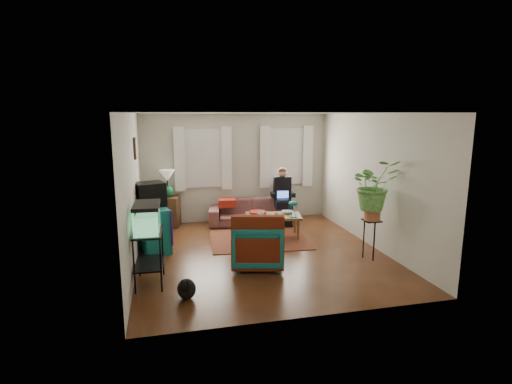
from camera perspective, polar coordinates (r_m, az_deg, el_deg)
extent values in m
cube|color=#4F2B14|center=(7.63, 0.70, -8.70)|extent=(4.50, 5.00, 0.01)
cube|color=white|center=(7.18, 0.75, 11.22)|extent=(4.50, 5.00, 0.01)
cube|color=silver|center=(9.71, -2.85, 3.47)|extent=(4.50, 0.01, 2.60)
cube|color=silver|center=(4.96, 7.71, -3.98)|extent=(4.50, 0.01, 2.60)
cube|color=silver|center=(7.11, -17.18, 0.18)|extent=(0.01, 5.00, 2.60)
cube|color=silver|center=(8.13, 16.30, 1.55)|extent=(0.01, 5.00, 2.60)
cube|color=white|center=(9.55, -7.58, 4.77)|extent=(1.08, 0.04, 1.38)
cube|color=white|center=(9.96, 4.28, 5.09)|extent=(1.08, 0.04, 1.38)
cube|color=white|center=(9.47, -7.53, 4.72)|extent=(1.36, 0.06, 1.50)
cube|color=white|center=(9.89, 4.42, 5.04)|extent=(1.36, 0.06, 1.50)
cube|color=#3D2616|center=(7.86, -16.80, 5.99)|extent=(0.04, 0.32, 0.40)
cube|color=brown|center=(8.39, 0.42, -6.79)|extent=(2.12, 1.76, 0.01)
imported|color=brown|center=(9.50, -0.58, -2.22)|extent=(2.13, 1.09, 0.80)
cube|color=#3B1F16|center=(9.53, -12.38, -2.74)|extent=(0.59, 0.59, 0.70)
cube|color=#11656A|center=(7.94, -14.63, -5.05)|extent=(0.73, 1.04, 0.85)
cube|color=black|center=(7.89, -14.92, -0.30)|extent=(0.64, 0.61, 0.45)
cube|color=black|center=(6.39, -15.01, -9.08)|extent=(0.45, 0.77, 0.84)
cube|color=#7FD899|center=(6.20, -15.31, -3.51)|extent=(0.41, 0.70, 0.44)
ellipsoid|color=black|center=(5.90, -9.90, -13.21)|extent=(0.33, 0.44, 0.34)
imported|color=#114F68|center=(6.91, 0.24, -7.06)|extent=(1.00, 0.96, 0.86)
cube|color=#9E0A0A|center=(6.54, 0.25, -6.47)|extent=(0.89, 0.39, 0.71)
cube|color=brown|center=(8.54, 2.44, -4.85)|extent=(1.26, 0.83, 0.48)
imported|color=white|center=(8.35, 0.72, -3.15)|extent=(0.15, 0.15, 0.10)
imported|color=beige|center=(8.29, 2.94, -3.28)|extent=(0.12, 0.12, 0.10)
imported|color=white|center=(8.61, 4.50, -2.90)|extent=(0.27, 0.27, 0.06)
cylinder|color=#B21414|center=(8.61, 0.26, -2.92)|extent=(0.42, 0.42, 0.04)
cube|color=black|center=(7.54, 16.06, -6.51)|extent=(0.31, 0.31, 0.72)
imported|color=#599947|center=(7.33, 16.41, -0.10)|extent=(0.84, 0.73, 0.91)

